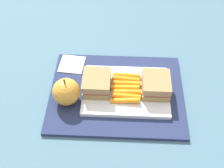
{
  "coord_description": "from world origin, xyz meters",
  "views": [
    {
      "loc": [
        -0.01,
        0.5,
        0.63
      ],
      "look_at": [
        0.01,
        0.0,
        0.04
      ],
      "focal_mm": 46.86,
      "sensor_mm": 36.0,
      "label": 1
    }
  ],
  "objects": [
    {
      "name": "paper_napkin",
      "position": [
        0.14,
        -0.1,
        0.01
      ],
      "size": [
        0.08,
        0.08,
        0.0
      ],
      "primitive_type": "cube",
      "rotation": [
        0.0,
        0.0,
        -0.09
      ],
      "color": "white",
      "rests_on": "lunchbag_mat"
    },
    {
      "name": "lunchbag_mat",
      "position": [
        0.0,
        0.0,
        0.01
      ],
      "size": [
        0.36,
        0.28,
        0.01
      ],
      "primitive_type": "cube",
      "color": "navy",
      "rests_on": "ground_plane"
    },
    {
      "name": "carrot_sticks_bundle",
      "position": [
        -0.03,
        -0.0,
        0.03
      ],
      "size": [
        0.08,
        0.1,
        0.02
      ],
      "color": "orange",
      "rests_on": "food_tray"
    },
    {
      "name": "sandwich_half_left",
      "position": [
        -0.1,
        0.0,
        0.04
      ],
      "size": [
        0.07,
        0.08,
        0.04
      ],
      "color": "#9E7A4C",
      "rests_on": "food_tray"
    },
    {
      "name": "ground_plane",
      "position": [
        0.0,
        0.0,
        0.0
      ],
      "size": [
        2.4,
        2.4,
        0.0
      ],
      "primitive_type": "plane",
      "color": "#42667A"
    },
    {
      "name": "food_tray",
      "position": [
        -0.03,
        0.0,
        0.02
      ],
      "size": [
        0.23,
        0.17,
        0.01
      ],
      "primitive_type": "cube",
      "color": "white",
      "rests_on": "lunchbag_mat"
    },
    {
      "name": "apple",
      "position": [
        0.13,
        0.03,
        0.05
      ],
      "size": [
        0.07,
        0.07,
        0.08
      ],
      "color": "gold",
      "rests_on": "lunchbag_mat"
    },
    {
      "name": "sandwich_half_right",
      "position": [
        0.05,
        0.0,
        0.04
      ],
      "size": [
        0.07,
        0.08,
        0.04
      ],
      "color": "#9E7A4C",
      "rests_on": "food_tray"
    }
  ]
}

